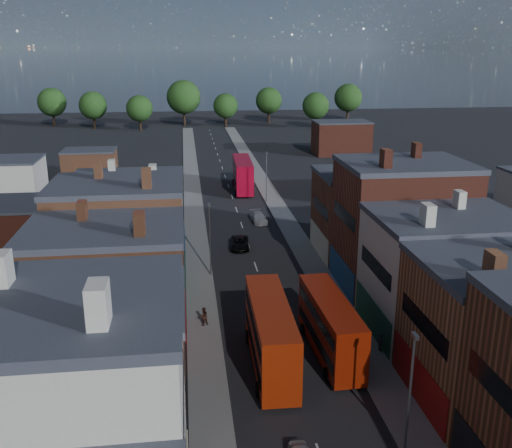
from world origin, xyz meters
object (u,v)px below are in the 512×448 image
object	(u,v)px
bus_0	(271,334)
bus_1	(330,326)
ped_1	(204,316)
car_3	(259,218)
car_2	(240,243)
ped_3	(380,342)
bus_2	(243,174)

from	to	relation	value
bus_0	bus_1	xyz separation A→B (m)	(5.00, 1.16, -0.24)
ped_1	car_3	bearing A→B (deg)	-125.85
car_2	ped_1	distance (m)	20.90
ped_1	ped_3	size ratio (longest dim) A/B	1.12
car_3	ped_3	bearing A→B (deg)	-86.77
bus_1	car_3	size ratio (longest dim) A/B	2.37
ped_3	car_2	bearing A→B (deg)	18.91
bus_2	car_2	distance (m)	30.10
bus_2	car_3	xyz separation A→B (m)	(0.28, -19.18, -2.23)
car_2	car_3	xyz separation A→B (m)	(3.73, 10.64, 0.01)
car_2	bus_1	bearing A→B (deg)	-75.16
car_2	ped_3	distance (m)	28.03
bus_0	bus_1	size ratio (longest dim) A/B	1.09
ped_3	bus_2	bearing A→B (deg)	5.91
bus_1	car_2	world-z (taller)	bus_1
ped_3	car_3	bearing A→B (deg)	8.30
bus_2	bus_0	bearing A→B (deg)	-91.73
bus_1	ped_1	bearing A→B (deg)	145.86
car_3	ped_1	distance (m)	32.15
bus_0	car_2	distance (m)	27.67
car_2	ped_1	xyz separation A→B (m)	(-5.21, -20.24, 0.29)
bus_1	ped_3	world-z (taller)	bus_1
bus_1	car_2	xyz separation A→B (m)	(-4.70, 26.42, -1.92)
ped_1	bus_2	bearing A→B (deg)	-119.51
bus_0	car_3	bearing A→B (deg)	84.98
ped_1	ped_3	bearing A→B (deg)	136.12
bus_0	car_2	world-z (taller)	bus_0
bus_1	car_3	xyz separation A→B (m)	(-0.97, 37.06, -1.91)
bus_1	ped_1	world-z (taller)	bus_1
bus_0	car_3	distance (m)	38.49
car_2	ped_1	bearing A→B (deg)	-99.67
bus_1	bus_2	bearing A→B (deg)	89.08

